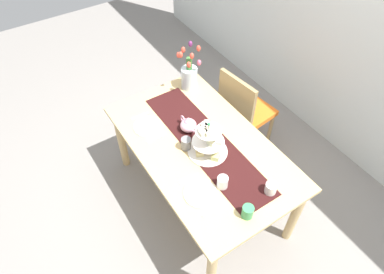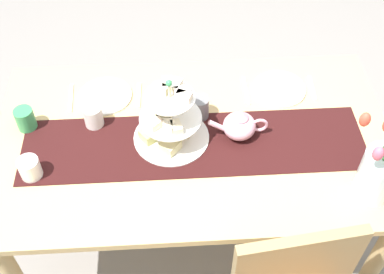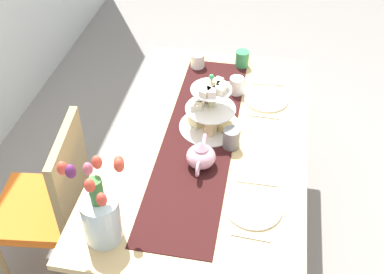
{
  "view_description": "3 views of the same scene",
  "coord_description": "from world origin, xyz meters",
  "views": [
    {
      "loc": [
        1.4,
        -0.99,
        2.7
      ],
      "look_at": [
        -0.08,
        -0.03,
        0.77
      ],
      "focal_mm": 31.87,
      "sensor_mm": 36.0,
      "label": 1
    },
    {
      "loc": [
        0.08,
        1.28,
        2.2
      ],
      "look_at": [
        0.01,
        0.08,
        0.82
      ],
      "focal_mm": 45.76,
      "sensor_mm": 36.0,
      "label": 2
    },
    {
      "loc": [
        -1.69,
        -0.24,
        2.22
      ],
      "look_at": [
        -0.1,
        0.06,
        0.82
      ],
      "focal_mm": 44.7,
      "sensor_mm": 36.0,
      "label": 3
    }
  ],
  "objects": [
    {
      "name": "fork_right",
      "position": [
        0.22,
        -0.25,
        0.73
      ],
      "size": [
        0.02,
        0.15,
        0.01
      ],
      "primitive_type": "cube",
      "rotation": [
        0.0,
        0.0,
        -0.03
      ],
      "color": "silver",
      "rests_on": "dining_table"
    },
    {
      "name": "dining_table",
      "position": [
        0.0,
        0.0,
        0.63
      ],
      "size": [
        1.59,
        0.93,
        0.73
      ],
      "color": "tan",
      "rests_on": "ground_plane"
    },
    {
      "name": "knife_left",
      "position": [
        -0.25,
        -0.25,
        0.73
      ],
      "size": [
        0.01,
        0.17,
        0.01
      ],
      "primitive_type": "cube",
      "rotation": [
        0.0,
        0.0,
        -0.0
      ],
      "color": "silver",
      "rests_on": "dining_table"
    },
    {
      "name": "tulip_vase",
      "position": [
        -0.63,
        0.3,
        0.87
      ],
      "size": [
        0.21,
        0.23,
        0.43
      ],
      "color": "silver",
      "rests_on": "dining_table"
    },
    {
      "name": "mug_grey",
      "position": [
        -0.03,
        -0.11,
        0.78
      ],
      "size": [
        0.08,
        0.08,
        0.09
      ],
      "primitive_type": "cylinder",
      "color": "slate",
      "rests_on": "table_runner"
    },
    {
      "name": "mug_orange",
      "position": [
        0.67,
        -0.09,
        0.78
      ],
      "size": [
        0.08,
        0.08,
        0.09
      ],
      "primitive_type": "cylinder",
      "color": "#389356",
      "rests_on": "dining_table"
    },
    {
      "name": "cream_jug",
      "position": [
        0.61,
        0.15,
        0.77
      ],
      "size": [
        0.08,
        0.08,
        0.08
      ],
      "primitive_type": "cylinder",
      "color": "white",
      "rests_on": "dining_table"
    },
    {
      "name": "table_runner",
      "position": [
        0.0,
        0.04,
        0.73
      ],
      "size": [
        1.35,
        0.33,
        0.0
      ],
      "primitive_type": "cube",
      "color": "black",
      "rests_on": "dining_table"
    },
    {
      "name": "ground_plane",
      "position": [
        0.0,
        0.0,
        0.0
      ],
      "size": [
        8.0,
        8.0,
        0.0
      ],
      "primitive_type": "plane",
      "color": "gray"
    },
    {
      "name": "dinner_plate_right",
      "position": [
        0.36,
        -0.25,
        0.74
      ],
      "size": [
        0.23,
        0.23,
        0.01
      ],
      "primitive_type": "cylinder",
      "color": "white",
      "rests_on": "dining_table"
    },
    {
      "name": "chair_left",
      "position": [
        -0.31,
        0.69,
        0.5
      ],
      "size": [
        0.47,
        0.47,
        0.91
      ],
      "color": "#9C8254",
      "rests_on": "ground_plane"
    },
    {
      "name": "tiered_cake_stand",
      "position": [
        0.09,
        0.0,
        0.83
      ],
      "size": [
        0.3,
        0.3,
        0.3
      ],
      "color": "beige",
      "rests_on": "table_runner"
    },
    {
      "name": "knife_right",
      "position": [
        0.51,
        -0.25,
        0.73
      ],
      "size": [
        0.02,
        0.17,
        0.01
      ],
      "primitive_type": "cube",
      "rotation": [
        0.0,
        0.0,
        0.05
      ],
      "color": "silver",
      "rests_on": "dining_table"
    },
    {
      "name": "mug_white_text",
      "position": [
        0.4,
        -0.09,
        0.78
      ],
      "size": [
        0.08,
        0.08,
        0.09
      ],
      "primitive_type": "cylinder",
      "color": "white",
      "rests_on": "dining_table"
    },
    {
      "name": "dinner_plate_left",
      "position": [
        -0.39,
        -0.25,
        0.74
      ],
      "size": [
        0.23,
        0.23,
        0.01
      ],
      "primitive_type": "cylinder",
      "color": "white",
      "rests_on": "dining_table"
    },
    {
      "name": "fork_left",
      "position": [
        -0.54,
        -0.25,
        0.73
      ],
      "size": [
        0.02,
        0.15,
        0.01
      ],
      "primitive_type": "cube",
      "rotation": [
        0.0,
        0.0,
        -0.05
      ],
      "color": "silver",
      "rests_on": "dining_table"
    },
    {
      "name": "teapot",
      "position": [
        -0.18,
        0.0,
        0.79
      ],
      "size": [
        0.24,
        0.13,
        0.14
      ],
      "color": "#E5A8BC",
      "rests_on": "table_runner"
    }
  ]
}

